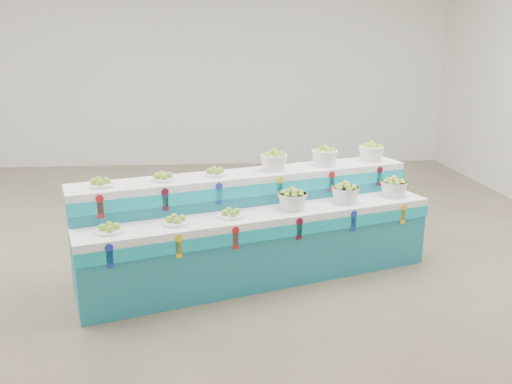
# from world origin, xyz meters

# --- Properties ---
(ground) EXTENTS (10.00, 10.00, 0.00)m
(ground) POSITION_xyz_m (0.00, 0.00, 0.00)
(ground) COLOR brown
(ground) RESTS_ON ground
(back_wall) EXTENTS (10.00, 0.00, 10.00)m
(back_wall) POSITION_xyz_m (0.00, 5.00, 2.00)
(back_wall) COLOR silver
(back_wall) RESTS_ON ground
(display_stand) EXTENTS (3.67, 1.99, 1.02)m
(display_stand) POSITION_xyz_m (0.85, -0.39, 0.51)
(display_stand) COLOR teal
(display_stand) RESTS_ON ground
(plate_lower_left) EXTENTS (0.30, 0.30, 0.09)m
(plate_lower_left) POSITION_xyz_m (-0.45, -1.06, 0.77)
(plate_lower_left) COLOR white
(plate_lower_left) RESTS_ON display_stand
(plate_lower_mid) EXTENTS (0.30, 0.30, 0.09)m
(plate_lower_mid) POSITION_xyz_m (0.10, -0.87, 0.77)
(plate_lower_mid) COLOR white
(plate_lower_mid) RESTS_ON display_stand
(plate_lower_right) EXTENTS (0.30, 0.30, 0.09)m
(plate_lower_right) POSITION_xyz_m (0.59, -0.71, 0.77)
(plate_lower_right) COLOR white
(plate_lower_right) RESTS_ON display_stand
(basket_lower_left) EXTENTS (0.35, 0.35, 0.21)m
(basket_lower_left) POSITION_xyz_m (1.20, -0.51, 0.82)
(basket_lower_left) COLOR silver
(basket_lower_left) RESTS_ON display_stand
(basket_lower_mid) EXTENTS (0.35, 0.35, 0.21)m
(basket_lower_mid) POSITION_xyz_m (1.77, -0.32, 0.82)
(basket_lower_mid) COLOR silver
(basket_lower_mid) RESTS_ON display_stand
(basket_lower_right) EXTENTS (0.35, 0.35, 0.21)m
(basket_lower_right) POSITION_xyz_m (2.34, -0.13, 0.82)
(basket_lower_right) COLOR silver
(basket_lower_right) RESTS_ON display_stand
(plate_upper_left) EXTENTS (0.30, 0.30, 0.09)m
(plate_upper_left) POSITION_xyz_m (-0.59, -0.64, 1.07)
(plate_upper_left) COLOR white
(plate_upper_left) RESTS_ON display_stand
(plate_upper_mid) EXTENTS (0.30, 0.30, 0.09)m
(plate_upper_mid) POSITION_xyz_m (-0.04, -0.46, 1.07)
(plate_upper_mid) COLOR white
(plate_upper_mid) RESTS_ON display_stand
(plate_upper_right) EXTENTS (0.30, 0.30, 0.09)m
(plate_upper_right) POSITION_xyz_m (0.45, -0.29, 1.07)
(plate_upper_right) COLOR white
(plate_upper_right) RESTS_ON display_stand
(basket_upper_left) EXTENTS (0.35, 0.35, 0.21)m
(basket_upper_left) POSITION_xyz_m (1.06, -0.09, 1.12)
(basket_upper_left) COLOR silver
(basket_upper_left) RESTS_ON display_stand
(basket_upper_mid) EXTENTS (0.35, 0.35, 0.21)m
(basket_upper_mid) POSITION_xyz_m (1.63, 0.10, 1.12)
(basket_upper_mid) COLOR silver
(basket_upper_mid) RESTS_ON display_stand
(basket_upper_right) EXTENTS (0.35, 0.35, 0.21)m
(basket_upper_right) POSITION_xyz_m (2.20, 0.29, 1.12)
(basket_upper_right) COLOR silver
(basket_upper_right) RESTS_ON display_stand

